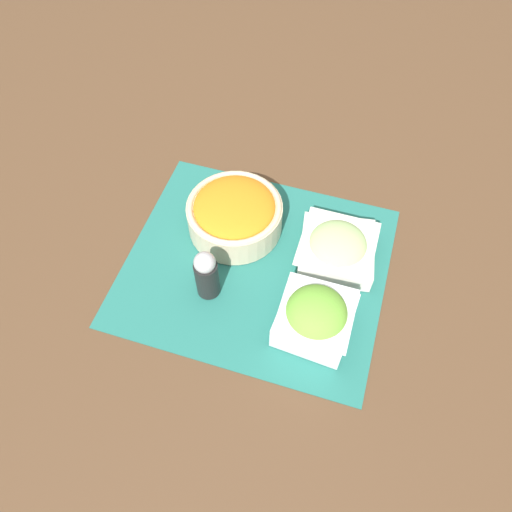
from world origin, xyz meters
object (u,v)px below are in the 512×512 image
pepper_shaker (206,274)px  lettuce_bowl (316,317)px  carrot_bowl (235,213)px  cucumber_bowl (337,248)px

pepper_shaker → lettuce_bowl: bearing=175.1°
carrot_bowl → lettuce_bowl: 0.26m
carrot_bowl → lettuce_bowl: (-0.20, 0.17, -0.00)m
lettuce_bowl → cucumber_bowl: lettuce_bowl is taller
carrot_bowl → cucumber_bowl: carrot_bowl is taller
lettuce_bowl → cucumber_bowl: 0.15m
lettuce_bowl → pepper_shaker: size_ratio=1.15×
carrot_bowl → lettuce_bowl: bearing=139.8°
lettuce_bowl → pepper_shaker: bearing=-4.9°
lettuce_bowl → cucumber_bowl: (-0.00, -0.15, -0.01)m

